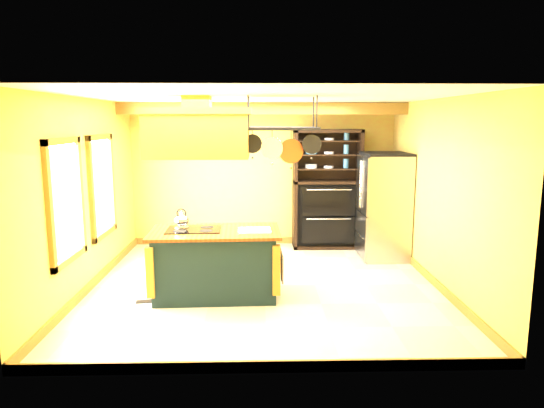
{
  "coord_description": "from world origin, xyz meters",
  "views": [
    {
      "loc": [
        -0.07,
        -6.79,
        2.38
      ],
      "look_at": [
        0.12,
        0.3,
        1.16
      ],
      "focal_mm": 32.0,
      "sensor_mm": 36.0,
      "label": 1
    }
  ],
  "objects_px": {
    "kitchen_island": "(216,263)",
    "refrigerator": "(383,208)",
    "range_hood": "(198,132)",
    "pot_rack": "(282,136)",
    "hutch": "(326,202)"
  },
  "relations": [
    {
      "from": "kitchen_island",
      "to": "range_hood",
      "type": "distance_m",
      "value": 1.78
    },
    {
      "from": "pot_rack",
      "to": "kitchen_island",
      "type": "bearing_deg",
      "value": -179.88
    },
    {
      "from": "refrigerator",
      "to": "pot_rack",
      "type": "bearing_deg",
      "value": -135.05
    },
    {
      "from": "range_hood",
      "to": "hutch",
      "type": "bearing_deg",
      "value": 51.9
    },
    {
      "from": "kitchen_island",
      "to": "hutch",
      "type": "bearing_deg",
      "value": 52.6
    },
    {
      "from": "pot_rack",
      "to": "hutch",
      "type": "distance_m",
      "value": 3.11
    },
    {
      "from": "range_hood",
      "to": "pot_rack",
      "type": "distance_m",
      "value": 1.1
    },
    {
      "from": "refrigerator",
      "to": "hutch",
      "type": "height_order",
      "value": "hutch"
    },
    {
      "from": "pot_rack",
      "to": "hutch",
      "type": "bearing_deg",
      "value": 69.86
    },
    {
      "from": "kitchen_island",
      "to": "pot_rack",
      "type": "distance_m",
      "value": 1.95
    },
    {
      "from": "kitchen_island",
      "to": "range_hood",
      "type": "xyz_separation_m",
      "value": [
        -0.2,
        -0.0,
        1.77
      ]
    },
    {
      "from": "kitchen_island",
      "to": "refrigerator",
      "type": "bearing_deg",
      "value": 31.86
    },
    {
      "from": "pot_rack",
      "to": "hutch",
      "type": "xyz_separation_m",
      "value": [
        0.97,
        2.64,
        -1.32
      ]
    },
    {
      "from": "pot_rack",
      "to": "hutch",
      "type": "relative_size",
      "value": 0.46
    },
    {
      "from": "kitchen_island",
      "to": "pot_rack",
      "type": "bearing_deg",
      "value": -1.92
    }
  ]
}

